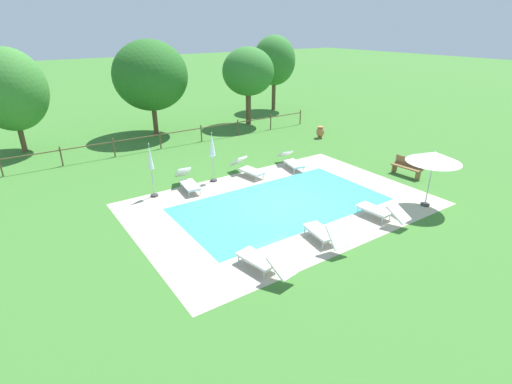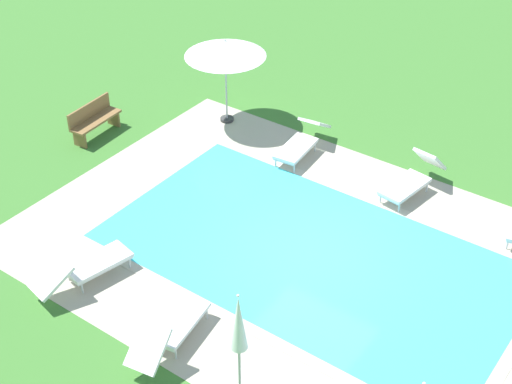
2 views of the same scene
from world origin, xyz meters
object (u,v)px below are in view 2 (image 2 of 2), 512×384
at_px(sun_lounger_north_near_steps, 412,179).
at_px(wooden_bench_lawn_side, 94,119).
at_px(patio_umbrella_closed_row_west, 239,331).
at_px(sun_lounger_north_far, 85,267).
at_px(sun_lounger_south_near_corner, 170,329).
at_px(sun_lounger_north_end, 301,141).
at_px(patio_umbrella_open_foreground, 225,49).

bearing_deg(sun_lounger_north_near_steps, wooden_bench_lawn_side, 17.28).
bearing_deg(patio_umbrella_closed_row_west, sun_lounger_north_near_steps, -86.78).
xyz_separation_m(sun_lounger_north_far, sun_lounger_south_near_corner, (-2.47, 0.30, 0.02)).
bearing_deg(sun_lounger_south_near_corner, wooden_bench_lawn_side, -34.30).
bearing_deg(sun_lounger_north_far, wooden_bench_lawn_side, -45.92).
relative_size(sun_lounger_north_end, wooden_bench_lawn_side, 1.37).
relative_size(patio_umbrella_closed_row_west, wooden_bench_lawn_side, 1.55).
distance_m(sun_lounger_north_end, patio_umbrella_closed_row_west, 7.88).
height_order(sun_lounger_north_near_steps, wooden_bench_lawn_side, sun_lounger_north_near_steps).
distance_m(sun_lounger_south_near_corner, patio_umbrella_closed_row_west, 2.16).
bearing_deg(patio_umbrella_closed_row_west, sun_lounger_south_near_corner, -9.24).
height_order(sun_lounger_north_far, wooden_bench_lawn_side, wooden_bench_lawn_side).
xyz_separation_m(sun_lounger_south_near_corner, wooden_bench_lawn_side, (6.43, -4.39, 0.09)).
relative_size(sun_lounger_north_far, sun_lounger_south_near_corner, 1.04).
xyz_separation_m(sun_lounger_north_far, patio_umbrella_closed_row_west, (-4.22, 0.58, 1.25)).
bearing_deg(sun_lounger_north_near_steps, sun_lounger_south_near_corner, 78.79).
distance_m(sun_lounger_north_far, patio_umbrella_closed_row_west, 4.44).
bearing_deg(sun_lounger_north_end, patio_umbrella_closed_row_west, 115.61).
height_order(sun_lounger_north_end, patio_umbrella_open_foreground, patio_umbrella_open_foreground).
height_order(patio_umbrella_closed_row_west, wooden_bench_lawn_side, patio_umbrella_closed_row_west).
relative_size(sun_lounger_north_end, patio_umbrella_closed_row_west, 0.88).
bearing_deg(wooden_bench_lawn_side, sun_lounger_north_far, 134.08).
height_order(sun_lounger_north_near_steps, sun_lounger_north_far, sun_lounger_north_near_steps).
xyz_separation_m(sun_lounger_south_near_corner, patio_umbrella_closed_row_west, (-1.75, 0.28, 1.23)).
bearing_deg(sun_lounger_north_end, patio_umbrella_open_foreground, -5.37).
bearing_deg(sun_lounger_north_far, sun_lounger_south_near_corner, 173.14).
distance_m(sun_lounger_south_near_corner, patio_umbrella_open_foreground, 8.28).
height_order(sun_lounger_north_far, patio_umbrella_closed_row_west, patio_umbrella_closed_row_west).
height_order(sun_lounger_north_end, wooden_bench_lawn_side, wooden_bench_lawn_side).
bearing_deg(wooden_bench_lawn_side, sun_lounger_south_near_corner, 145.70).
relative_size(sun_lounger_north_far, wooden_bench_lawn_side, 1.40).
relative_size(sun_lounger_south_near_corner, patio_umbrella_open_foreground, 0.88).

